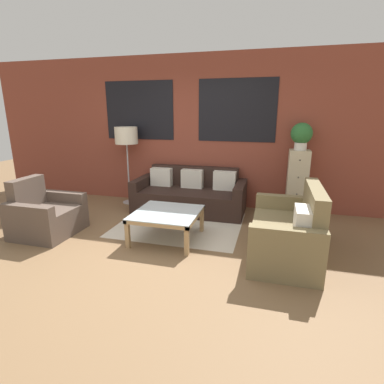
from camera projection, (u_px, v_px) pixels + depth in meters
ground_plane at (134, 256)px, 3.83m from camera, size 16.00×16.00×0.00m
wall_back_brick at (187, 132)px, 5.73m from camera, size 8.40×0.09×2.80m
rug at (180, 224)px, 4.89m from camera, size 1.96×1.62×0.00m
couch_dark at (190, 195)px, 5.52m from camera, size 2.00×0.88×0.78m
settee_vintage at (288, 233)px, 3.75m from camera, size 0.80×1.43×0.92m
armchair_corner at (46, 216)px, 4.47m from camera, size 0.80×0.87×0.84m
coffee_table at (167, 216)px, 4.25m from camera, size 0.90×0.90×0.41m
floor_lamp at (126, 138)px, 5.73m from camera, size 0.43×0.43×1.50m
drawer_cabinet at (297, 183)px, 5.19m from camera, size 0.34×0.37×1.16m
potted_plant at (302, 135)px, 4.97m from camera, size 0.35×0.35×0.45m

